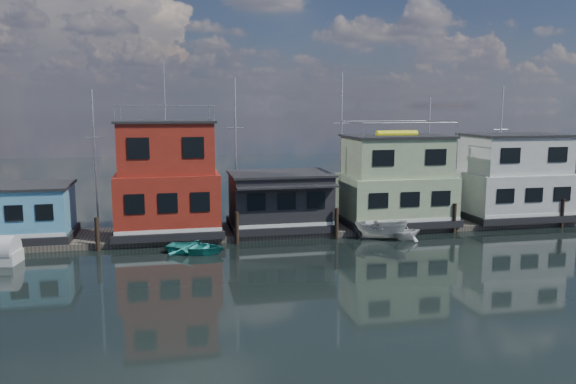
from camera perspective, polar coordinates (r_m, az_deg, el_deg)
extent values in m
plane|color=black|center=(30.37, 4.50, -9.00)|extent=(160.00, 160.00, 0.00)
cube|color=#595147|center=(41.58, -0.16, -3.82)|extent=(48.00, 5.00, 0.40)
cube|color=black|center=(41.81, -25.16, -3.96)|extent=(6.40, 4.90, 0.50)
cube|color=#549DC5|center=(41.48, -25.32, -1.60)|extent=(6.00, 4.50, 3.00)
cube|color=black|center=(41.25, -25.46, 0.56)|extent=(6.30, 4.80, 0.16)
cube|color=black|center=(40.65, -12.00, -3.66)|extent=(7.40, 5.90, 0.50)
cube|color=maroon|center=(40.26, -12.09, -0.70)|extent=(7.00, 5.50, 3.74)
cube|color=maroon|center=(39.84, -12.26, 4.41)|extent=(6.30, 4.95, 3.46)
cube|color=black|center=(39.75, -12.34, 7.01)|extent=(6.65, 5.23, 0.16)
cylinder|color=silver|center=(39.75, -12.44, 10.01)|extent=(0.08, 0.08, 4.00)
cube|color=black|center=(41.38, -0.84, -3.24)|extent=(7.40, 5.40, 0.50)
cube|color=black|center=(41.02, -0.85, -0.58)|extent=(7.00, 5.00, 3.40)
cube|color=black|center=(40.77, -0.85, 1.89)|extent=(7.30, 5.30, 0.16)
cube|color=black|center=(38.13, -0.04, 0.52)|extent=(7.00, 1.20, 0.12)
cube|color=black|center=(43.97, 10.76, -2.69)|extent=(8.40, 5.90, 0.50)
cube|color=#97AE81|center=(43.65, 10.83, -0.36)|extent=(8.00, 5.50, 3.12)
cube|color=#97AE81|center=(43.29, 10.94, 3.57)|extent=(7.20, 4.95, 2.88)
cube|color=black|center=(43.18, 11.00, 5.58)|extent=(7.60, 5.23, 0.16)
cylinder|color=yellow|center=(43.17, 11.01, 5.80)|extent=(3.20, 0.56, 0.56)
cube|color=black|center=(48.66, 21.71, -2.06)|extent=(8.40, 5.90, 0.50)
cube|color=silver|center=(48.38, 21.83, 0.05)|extent=(8.00, 5.50, 3.12)
cube|color=silver|center=(48.05, 22.03, 3.59)|extent=(7.20, 4.95, 2.88)
cube|color=black|center=(47.95, 22.13, 5.39)|extent=(7.60, 5.23, 0.16)
cylinder|color=#2D2116|center=(38.12, -18.81, -4.07)|extent=(0.28, 0.28, 2.20)
cylinder|color=#2D2116|center=(38.06, -5.22, -3.65)|extent=(0.28, 0.28, 2.20)
cylinder|color=#2D2116|center=(39.46, 4.94, -3.20)|extent=(0.28, 0.28, 2.20)
cylinder|color=#2D2116|center=(42.90, 16.54, -2.57)|extent=(0.28, 0.28, 2.20)
cylinder|color=#2D2116|center=(47.81, 26.08, -1.97)|extent=(0.28, 0.28, 2.20)
cylinder|color=silver|center=(46.27, -19.02, 3.31)|extent=(0.16, 0.16, 10.50)
cylinder|color=silver|center=(46.16, -19.12, 5.26)|extent=(1.40, 0.06, 0.06)
cylinder|color=silver|center=(46.17, -5.35, 4.36)|extent=(0.16, 0.16, 11.50)
cylinder|color=silver|center=(46.07, -5.38, 6.50)|extent=(1.40, 0.06, 0.06)
cylinder|color=silver|center=(48.01, 5.42, 4.83)|extent=(0.16, 0.16, 12.00)
cylinder|color=silver|center=(47.93, 5.45, 6.97)|extent=(1.40, 0.06, 0.06)
cylinder|color=silver|center=(51.04, 14.03, 3.71)|extent=(0.16, 0.16, 10.00)
cylinder|color=silver|center=(50.93, 14.09, 5.39)|extent=(1.40, 0.06, 0.06)
cylinder|color=silver|center=(54.42, 20.72, 4.23)|extent=(0.16, 0.16, 11.00)
cylinder|color=silver|center=(54.33, 20.81, 5.96)|extent=(1.40, 0.06, 0.06)
imported|color=teal|center=(36.12, -9.35, -5.56)|extent=(4.51, 3.96, 0.78)
imported|color=beige|center=(39.76, 9.41, -3.76)|extent=(3.90, 3.12, 1.44)
imported|color=silver|center=(39.96, 11.91, -3.90)|extent=(2.79, 2.55, 1.25)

